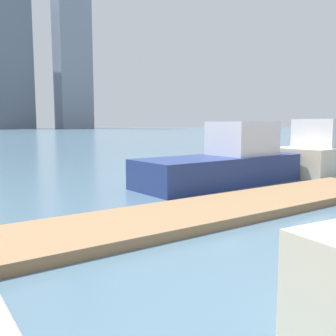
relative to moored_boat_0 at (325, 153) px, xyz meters
name	(u,v)px	position (x,y,z in m)	size (l,w,h in m)	color
ground_plane	(22,176)	(-10.11, 5.78, -0.78)	(300.00, 300.00, 0.00)	slate
floating_dock	(223,208)	(-7.87, -2.58, -0.69)	(11.48, 2.00, 0.18)	#93704C
dock_piling_1	(250,150)	(-1.20, 2.79, -0.01)	(0.32, 0.32, 1.53)	brown
moored_boat_0	(325,153)	(0.00, 0.00, 0.00)	(5.11, 2.59, 2.11)	beige
moored_boat_4	(226,162)	(-5.09, 0.28, -0.08)	(5.83, 2.26, 2.00)	navy
skyline_tower_4	(10,61)	(19.55, 142.75, 24.40)	(13.69, 13.13, 50.35)	slate
skyline_tower_5	(72,23)	(40.81, 134.01, 39.48)	(13.09, 8.13, 80.51)	gray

